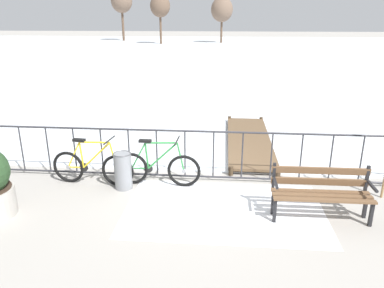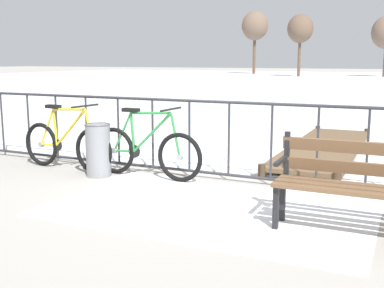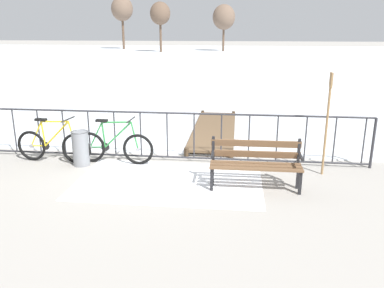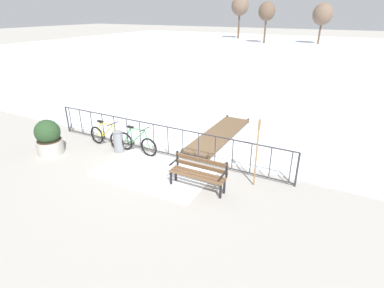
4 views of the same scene
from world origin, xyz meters
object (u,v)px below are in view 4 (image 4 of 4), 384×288
bicycle_second (137,143)px  oar_upright (257,149)px  planter_with_shrub (49,138)px  trash_bin (118,141)px  bicycle_near_railing (106,137)px  park_bench (199,171)px

bicycle_second → oar_upright: bearing=-2.3°
oar_upright → planter_with_shrub: bearing=-169.7°
trash_bin → oar_upright: size_ratio=0.37×
bicycle_near_railing → oar_upright: size_ratio=0.86×
bicycle_near_railing → bicycle_second: 1.30m
planter_with_shrub → trash_bin: size_ratio=1.65×
bicycle_near_railing → park_bench: size_ratio=1.06×
bicycle_near_railing → bicycle_second: (1.29, 0.08, 0.00)m
bicycle_second → park_bench: 3.08m
bicycle_second → bicycle_near_railing: bearing=-176.5°
bicycle_second → trash_bin: (-0.64, -0.20, 0.00)m
bicycle_second → trash_bin: size_ratio=2.34×
bicycle_near_railing → planter_with_shrub: size_ratio=1.41×
bicycle_near_railing → trash_bin: size_ratio=2.33×
park_bench → planter_with_shrub: planter_with_shrub is taller
bicycle_near_railing → bicycle_second: size_ratio=1.00×
park_bench → planter_with_shrub: bearing=-175.6°
bicycle_second → trash_bin: bicycle_second is taller
planter_with_shrub → oar_upright: oar_upright is taller
bicycle_second → oar_upright: size_ratio=0.86×
park_bench → oar_upright: 1.70m
park_bench → trash_bin: bearing=167.3°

